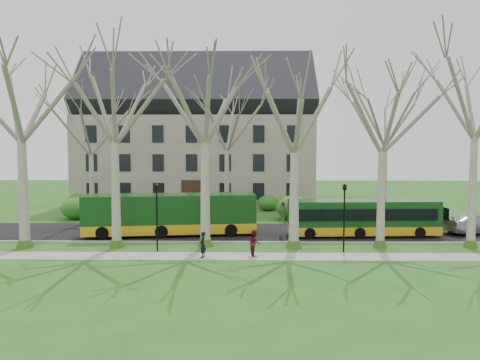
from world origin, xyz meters
The scene contains 14 objects.
ground centered at (0.00, 0.00, 0.00)m, with size 120.00×120.00×0.00m, color #2E5B1A.
sidewalk centered at (0.00, -2.50, 0.03)m, with size 70.00×2.00×0.06m, color gray.
road centered at (0.00, 5.50, 0.03)m, with size 80.00×8.00×0.06m, color black.
curb centered at (0.00, 1.50, 0.07)m, with size 80.00×0.25×0.14m, color #A5A39E.
building centered at (-6.00, 24.00, 8.07)m, with size 26.50×12.20×16.00m.
tree_row_verge centered at (0.00, 0.30, 7.00)m, with size 49.00×7.00×14.00m.
tree_row_far centered at (-1.33, 11.00, 6.00)m, with size 33.00×7.00×12.00m.
lamp_row centered at (0.00, -1.00, 2.57)m, with size 36.22×0.22×4.30m.
hedges centered at (-4.67, 14.00, 1.00)m, with size 30.60×8.60×2.00m.
bus_lead centered at (-5.99, 4.25, 1.65)m, with size 12.75×2.66×3.19m, color #123F16, non-canonical shape.
bus_follow centered at (8.48, 4.09, 1.44)m, with size 11.05×2.30×2.76m, color #123F16, non-canonical shape.
sedan centered at (17.40, 5.22, 0.82)m, with size 2.13×5.23×1.52m, color #B1B2B6.
pedestrian_a centered at (-2.89, -2.84, 0.84)m, with size 0.57×0.37×1.56m, color black.
pedestrian_b centered at (0.24, -2.40, 0.87)m, with size 0.79×0.61×1.62m, color #54131F.
Camera 1 is at (-0.21, -30.67, 6.84)m, focal length 35.00 mm.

